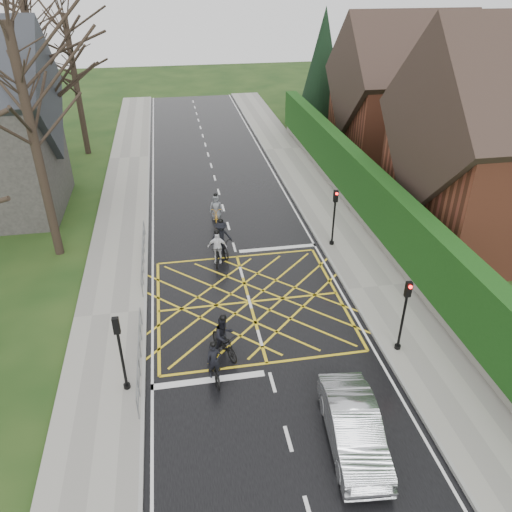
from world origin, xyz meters
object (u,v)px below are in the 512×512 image
object	(u,v)px
cyclist_rear	(214,367)
cyclist_back	(224,339)
car	(354,428)
cyclist_front	(218,251)
cyclist_lead	(216,211)
cyclist_mid	(221,241)

from	to	relation	value
cyclist_rear	cyclist_back	bearing A→B (deg)	61.01
cyclist_rear	car	xyz separation A→B (m)	(3.92, -3.62, 0.18)
cyclist_rear	car	distance (m)	5.34
cyclist_front	cyclist_lead	xyz separation A→B (m)	(0.45, 4.87, -0.11)
cyclist_lead	cyclist_mid	bearing A→B (deg)	-86.51
car	cyclist_lead	bearing A→B (deg)	104.17
cyclist_back	car	bearing A→B (deg)	-79.02
cyclist_rear	cyclist_mid	size ratio (longest dim) A/B	0.81
cyclist_mid	cyclist_lead	bearing A→B (deg)	74.21
cyclist_back	cyclist_front	distance (m)	6.80
cyclist_back	cyclist_rear	bearing A→B (deg)	-136.22
cyclist_rear	cyclist_front	distance (m)	8.08
cyclist_mid	cyclist_lead	world-z (taller)	cyclist_mid
cyclist_front	cyclist_lead	bearing A→B (deg)	95.22
cyclist_back	car	xyz separation A→B (m)	(3.42, -4.86, 0.02)
cyclist_rear	cyclist_front	size ratio (longest dim) A/B	0.92
cyclist_mid	car	world-z (taller)	cyclist_mid
cyclist_front	cyclist_lead	size ratio (longest dim) A/B	1.09
cyclist_front	car	world-z (taller)	cyclist_front
cyclist_mid	car	size ratio (longest dim) A/B	0.50
cyclist_mid	cyclist_front	world-z (taller)	cyclist_mid
cyclist_back	cyclist_mid	xyz separation A→B (m)	(0.78, 7.70, 0.03)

